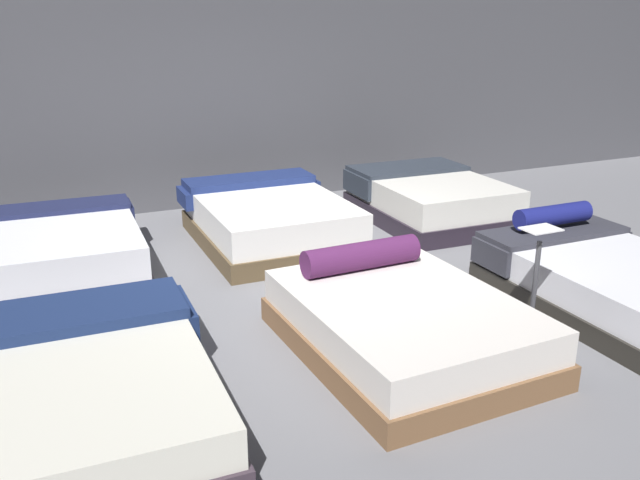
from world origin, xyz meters
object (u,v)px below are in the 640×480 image
bed_1 (402,322)px  bed_3 (58,250)px  bed_0 (87,387)px  bed_2 (607,280)px  bed_4 (270,220)px  price_sign (533,297)px  bed_5 (430,199)px

bed_1 → bed_3: size_ratio=1.04×
bed_3 → bed_0: bearing=-88.3°
bed_1 → bed_3: 3.62m
bed_0 → bed_2: (4.40, -0.05, 0.02)m
bed_4 → price_sign: bearing=-70.4°
bed_1 → bed_0: bearing=177.5°
bed_2 → price_sign: (-1.06, -0.23, 0.11)m
bed_3 → price_sign: (3.31, -3.06, 0.10)m
bed_1 → bed_4: 2.86m
bed_3 → bed_5: (4.40, 0.04, 0.03)m
bed_1 → bed_5: (2.14, 2.86, 0.04)m
bed_1 → price_sign: bearing=-14.6°
bed_4 → bed_5: bed_4 is taller
bed_1 → bed_4: size_ratio=0.98×
bed_1 → bed_4: bearing=88.8°
bed_2 → price_sign: bearing=-166.9°
bed_0 → price_sign: price_sign is taller
bed_0 → bed_4: bearing=52.8°
bed_4 → bed_1: bearing=-89.0°
bed_5 → bed_0: bearing=-146.0°
bed_2 → bed_5: bed_2 is taller
bed_0 → bed_1: bearing=0.8°
bed_0 → bed_4: size_ratio=1.04×
bed_1 → bed_2: size_ratio=0.98×
bed_1 → bed_5: bearing=51.8°
bed_0 → bed_5: bearing=34.3°
bed_3 → bed_5: bearing=2.8°
price_sign → bed_5: bearing=70.7°
bed_0 → price_sign: 3.35m
bed_2 → bed_5: (0.03, 2.87, 0.03)m
bed_2 → bed_5: 2.87m
bed_2 → bed_3: bearing=147.7°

